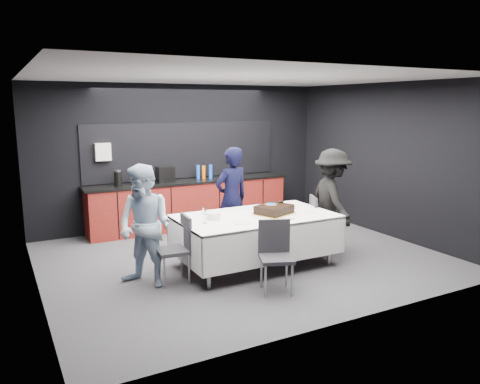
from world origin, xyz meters
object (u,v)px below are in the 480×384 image
at_px(person_right, 332,200).
at_px(cake_assembly, 274,209).
at_px(champagne_flute, 204,212).
at_px(chair_right, 319,220).
at_px(chair_near, 275,250).
at_px(chair_left, 179,244).
at_px(person_center, 232,199).
at_px(plate_stack, 213,216).
at_px(person_left, 145,226).
at_px(party_table, 256,224).

bearing_deg(person_right, cake_assembly, 110.51).
xyz_separation_m(champagne_flute, chair_right, (2.15, 0.20, -0.40)).
bearing_deg(chair_near, champagne_flute, 125.94).
relative_size(chair_left, person_right, 0.55).
height_order(champagne_flute, chair_near, champagne_flute).
bearing_deg(person_center, champagne_flute, 37.50).
distance_m(plate_stack, person_right, 2.17).
bearing_deg(champagne_flute, plate_stack, 35.27).
bearing_deg(chair_near, person_left, 146.73).
bearing_deg(person_left, party_table, 53.62).
distance_m(party_table, person_center, 0.96).
bearing_deg(person_left, person_right, 55.46).
bearing_deg(chair_left, person_right, 3.49).
height_order(champagne_flute, chair_left, champagne_flute).
xyz_separation_m(plate_stack, champagne_flute, (-0.20, -0.14, 0.11)).
height_order(plate_stack, person_center, person_center).
relative_size(person_left, person_right, 0.97).
relative_size(champagne_flute, chair_left, 0.24).
relative_size(person_center, person_right, 1.02).
bearing_deg(chair_near, person_center, 80.47).
xyz_separation_m(chair_right, chair_near, (-1.53, -1.06, 0.00)).
bearing_deg(person_center, chair_right, 136.86).
distance_m(party_table, chair_right, 1.29).
bearing_deg(cake_assembly, chair_left, -179.04).
height_order(cake_assembly, chair_right, cake_assembly).
height_order(party_table, champagne_flute, champagne_flute).
bearing_deg(chair_right, person_center, 146.36).
relative_size(party_table, person_center, 1.35).
bearing_deg(chair_left, person_left, 168.64).
distance_m(person_center, person_left, 1.98).
bearing_deg(person_center, chair_left, 27.65).
bearing_deg(party_table, chair_left, -176.54).
distance_m(plate_stack, chair_right, 1.97).
bearing_deg(person_right, champagne_flute, 107.88).
bearing_deg(plate_stack, party_table, -5.76).
relative_size(plate_stack, chair_near, 0.23).
height_order(party_table, chair_near, chair_near).
bearing_deg(plate_stack, person_right, 0.68).
height_order(party_table, plate_stack, plate_stack).
bearing_deg(person_left, chair_right, 56.11).
height_order(chair_right, person_right, person_right).
height_order(chair_right, person_left, person_left).
distance_m(chair_left, chair_near, 1.33).
distance_m(chair_left, chair_right, 2.55).
relative_size(party_table, chair_left, 2.51).
xyz_separation_m(cake_assembly, plate_stack, (-0.95, 0.12, -0.02)).
bearing_deg(chair_left, chair_right, 4.43).
distance_m(plate_stack, chair_near, 1.13).
height_order(chair_right, person_center, person_center).
relative_size(chair_right, chair_near, 1.00).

